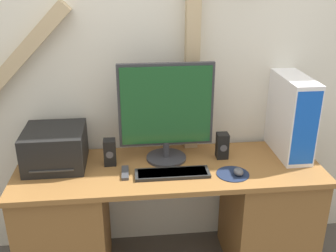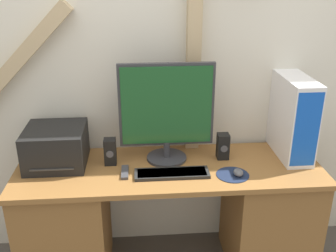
# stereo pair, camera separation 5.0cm
# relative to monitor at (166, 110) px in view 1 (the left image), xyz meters

# --- Properties ---
(wall_back) EXTENTS (6.40, 0.13, 2.70)m
(wall_back) POSITION_rel_monitor_xyz_m (0.01, 0.23, 0.32)
(wall_back) COLOR silver
(wall_back) RESTS_ON ground_plane
(desk) EXTENTS (1.75, 0.56, 0.72)m
(desk) POSITION_rel_monitor_xyz_m (0.01, -0.10, -0.66)
(desk) COLOR brown
(desk) RESTS_ON ground_plane
(monitor) EXTENTS (0.54, 0.24, 0.58)m
(monitor) POSITION_rel_monitor_xyz_m (0.00, 0.00, 0.00)
(monitor) COLOR #333338
(monitor) RESTS_ON desk
(keyboard) EXTENTS (0.41, 0.12, 0.02)m
(keyboard) POSITION_rel_monitor_xyz_m (0.01, -0.20, -0.30)
(keyboard) COLOR black
(keyboard) RESTS_ON desk
(mousepad) EXTENTS (0.18, 0.18, 0.00)m
(mousepad) POSITION_rel_monitor_xyz_m (0.35, -0.23, -0.31)
(mousepad) COLOR #19233D
(mousepad) RESTS_ON desk
(mouse) EXTENTS (0.05, 0.07, 0.04)m
(mouse) POSITION_rel_monitor_xyz_m (0.37, -0.24, -0.29)
(mouse) COLOR #4C4C51
(mouse) RESTS_ON mousepad
(computer_tower) EXTENTS (0.16, 0.43, 0.48)m
(computer_tower) POSITION_rel_monitor_xyz_m (0.75, 0.02, -0.07)
(computer_tower) COLOR white
(computer_tower) RESTS_ON desk
(printer) EXTENTS (0.34, 0.34, 0.22)m
(printer) POSITION_rel_monitor_xyz_m (-0.64, -0.01, -0.20)
(printer) COLOR black
(printer) RESTS_ON desk
(speaker_left) EXTENTS (0.07, 0.07, 0.15)m
(speaker_left) POSITION_rel_monitor_xyz_m (-0.33, -0.03, -0.23)
(speaker_left) COLOR black
(speaker_left) RESTS_ON desk
(speaker_right) EXTENTS (0.07, 0.07, 0.15)m
(speaker_right) POSITION_rel_monitor_xyz_m (0.33, -0.02, -0.23)
(speaker_right) COLOR black
(speaker_right) RESTS_ON desk
(remote_control) EXTENTS (0.04, 0.14, 0.02)m
(remote_control) POSITION_rel_monitor_xyz_m (-0.24, -0.16, -0.30)
(remote_control) COLOR #38383D
(remote_control) RESTS_ON desk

